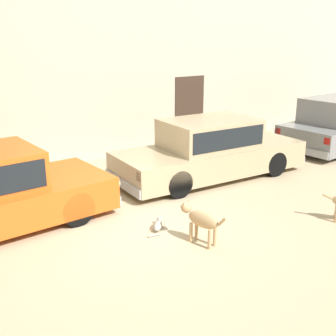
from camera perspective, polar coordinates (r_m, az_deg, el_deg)
ground_plane at (r=7.80m, az=-4.16°, el=-7.73°), size 80.00×80.00×0.00m
parked_sedan_second at (r=10.22m, az=5.65°, el=2.55°), size 4.89×2.00×1.42m
apartment_block at (r=16.86m, az=4.63°, el=19.86°), size 17.15×5.22×8.09m
stray_dog_spotted at (r=7.04m, az=4.34°, el=-6.82°), size 0.34×0.95×0.67m
stray_cat at (r=7.64m, az=-1.37°, el=-7.65°), size 0.52×0.44×0.16m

